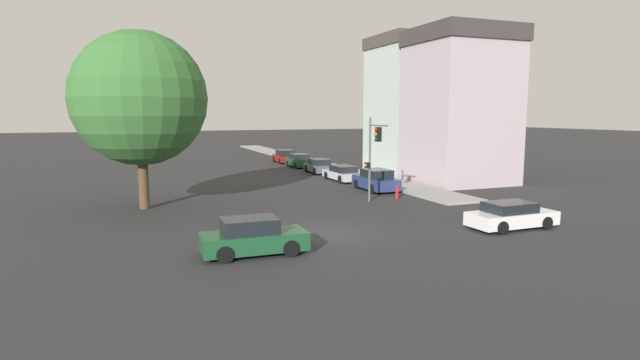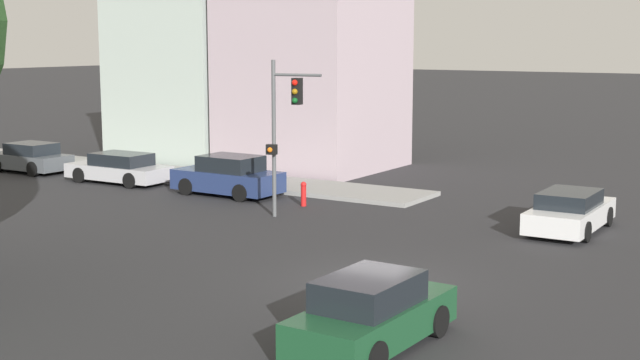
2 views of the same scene
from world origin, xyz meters
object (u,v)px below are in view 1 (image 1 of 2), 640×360
object	(u,v)px
street_tree	(140,99)
parked_car_1	(343,173)
parked_car_0	(376,180)
traffic_signal	(373,148)
crossing_car_0	(253,237)
parked_car_3	(299,161)
parked_car_4	(285,157)
crossing_car_1	(511,216)
parked_car_2	(319,166)
fire_hydrant	(397,192)

from	to	relation	value
street_tree	parked_car_1	world-z (taller)	street_tree
parked_car_0	traffic_signal	bearing A→B (deg)	151.06
crossing_car_0	parked_car_3	distance (m)	33.21
crossing_car_0	parked_car_3	size ratio (longest dim) A/B	1.08
parked_car_1	parked_car_4	distance (m)	16.89
parked_car_4	traffic_signal	bearing A→B (deg)	175.60
crossing_car_1	parked_car_4	size ratio (longest dim) A/B	1.12
street_tree	traffic_signal	distance (m)	14.42
crossing_car_1	parked_car_1	bearing A→B (deg)	90.75
traffic_signal	parked_car_2	xyz separation A→B (m)	(2.60, 16.12, -2.83)
street_tree	parked_car_2	xyz separation A→B (m)	(16.34, 12.99, -5.88)
street_tree	parked_car_0	bearing A→B (deg)	4.66
crossing_car_1	parked_car_0	distance (m)	13.51
street_tree	fire_hydrant	world-z (taller)	street_tree
parked_car_1	crossing_car_1	bearing A→B (deg)	-179.27
fire_hydrant	crossing_car_0	bearing A→B (deg)	-141.81
crossing_car_1	crossing_car_0	bearing A→B (deg)	178.70
street_tree	parked_car_3	world-z (taller)	street_tree
parked_car_0	parked_car_1	xyz separation A→B (m)	(-0.08, 5.87, -0.12)
street_tree	parked_car_1	bearing A→B (deg)	23.92
parked_car_1	parked_car_4	world-z (taller)	parked_car_4
crossing_car_1	parked_car_1	xyz separation A→B (m)	(-0.57, 19.37, -0.01)
crossing_car_1	parked_car_4	bearing A→B (deg)	89.81
crossing_car_0	fire_hydrant	bearing A→B (deg)	39.51
parked_car_0	parked_car_4	size ratio (longest dim) A/B	1.10
traffic_signal	parked_car_0	size ratio (longest dim) A/B	1.23
street_tree	parked_car_2	bearing A→B (deg)	38.50
parked_car_0	fire_hydrant	bearing A→B (deg)	175.01
parked_car_1	fire_hydrant	bearing A→B (deg)	177.15
crossing_car_0	parked_car_1	bearing A→B (deg)	58.35
crossing_car_1	parked_car_0	size ratio (longest dim) A/B	1.02
crossing_car_1	parked_car_4	xyz separation A→B (m)	(-0.47, 36.26, 0.06)
crossing_car_1	street_tree	bearing A→B (deg)	143.15
parked_car_4	crossing_car_0	bearing A→B (deg)	161.81
traffic_signal	parked_car_0	xyz separation A→B (m)	(2.57, 4.46, -2.74)
parked_car_4	fire_hydrant	xyz separation A→B (m)	(-0.42, -26.59, -0.21)
street_tree	parked_car_4	world-z (taller)	street_tree
crossing_car_1	parked_car_2	size ratio (longest dim) A/B	1.11
crossing_car_0	parked_car_1	distance (m)	22.99
street_tree	crossing_car_0	world-z (taller)	street_tree
parked_car_1	parked_car_3	distance (m)	11.46
crossing_car_0	crossing_car_1	distance (m)	13.08
traffic_signal	parked_car_2	distance (m)	16.57
crossing_car_1	parked_car_4	world-z (taller)	parked_car_4
traffic_signal	crossing_car_1	world-z (taller)	traffic_signal
parked_car_1	fire_hydrant	world-z (taller)	parked_car_1
parked_car_0	parked_car_4	world-z (taller)	parked_car_0
crossing_car_0	parked_car_1	world-z (taller)	crossing_car_0
traffic_signal	crossing_car_1	bearing A→B (deg)	100.09
parked_car_3	fire_hydrant	distance (m)	21.16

